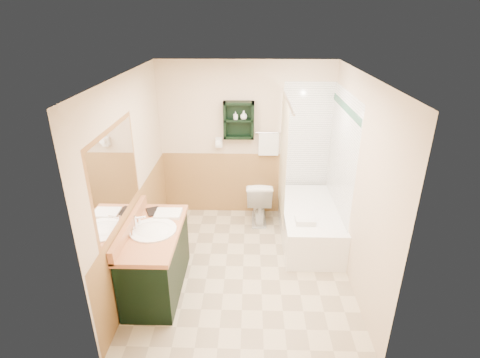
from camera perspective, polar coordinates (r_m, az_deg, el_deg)
The scene contains 25 objects.
floor at distance 4.95m, azimuth 0.50°, elevation -13.16°, with size 3.00×3.00×0.00m, color beige.
back_wall at distance 5.75m, azimuth 0.85°, elevation 5.86°, with size 2.60×0.04×2.40m, color #F5E6C0.
left_wall at distance 4.55m, azimuth -16.31°, elevation -0.20°, with size 0.04×3.00×2.40m, color #F5E6C0.
right_wall at distance 4.51m, azimuth 17.58°, elevation -0.58°, with size 0.04×3.00×2.40m, color #F5E6C0.
ceiling at distance 3.99m, azimuth 0.63°, elevation 15.77°, with size 2.60×3.00×0.04m, color white.
wainscot_left at distance 4.86m, azimuth -14.96°, elevation -7.76°, with size 2.98×2.98×1.00m, color #B58449, non-canonical shape.
wainscot_back at distance 5.97m, azimuth 0.80°, elevation -0.64°, with size 2.58×2.58×1.00m, color #B58449, non-canonical shape.
mirror_frame at distance 3.94m, azimuth -18.38°, elevation 0.49°, with size 1.30×1.30×1.00m, color #946030, non-canonical shape.
mirror_glass at distance 3.94m, azimuth -18.31°, elevation 0.49°, with size 1.20×1.20×0.90m, color white, non-canonical shape.
tile_right at distance 5.22m, azimuth 14.90°, elevation 1.35°, with size 1.50×1.50×2.10m, color white, non-canonical shape.
tile_back at distance 5.84m, azimuth 10.97°, elevation 4.13°, with size 0.95×0.95×2.10m, color white, non-canonical shape.
tile_accent at distance 4.97m, azimuth 15.83°, elevation 10.43°, with size 1.50×1.50×0.10m, color #164D33, non-canonical shape.
wall_shelf at distance 5.54m, azimuth -0.19°, elevation 8.94°, with size 0.45×0.15×0.55m, color black.
hair_dryer at distance 5.68m, azimuth -3.22°, elevation 5.61°, with size 0.10×0.24×0.18m, color white, non-canonical shape.
towel_bar at distance 5.65m, azimuth 4.43°, elevation 7.04°, with size 0.40×0.06×0.40m, color white, non-canonical shape.
curtain_rod at distance 4.82m, azimuth 7.22°, elevation 11.96°, with size 0.03×0.03×1.60m, color silver.
shower_curtain at distance 5.23m, azimuth 6.58°, elevation 3.22°, with size 1.05×1.05×1.70m, color beige, non-canonical shape.
vanity at distance 4.50m, azimuth -12.65°, elevation -11.92°, with size 0.59×1.23×0.78m, color black.
bathtub at distance 5.42m, azimuth 10.54°, elevation -6.72°, with size 0.77×1.50×0.51m, color white.
toilet at distance 5.79m, azimuth 2.89°, elevation -3.26°, with size 0.39×0.70×0.68m, color white.
counter_towel at distance 4.55m, azimuth -10.88°, elevation -5.21°, with size 0.30×0.24×0.04m, color white.
vanity_book at distance 4.60m, azimuth -14.11°, elevation -3.97°, with size 0.16×0.02×0.21m, color black.
tub_towel at distance 4.91m, azimuth 9.88°, elevation -6.23°, with size 0.25×0.20×0.07m, color white.
soap_bottle_a at distance 5.53m, azimuth -0.69°, elevation 9.34°, with size 0.05×0.11×0.05m, color white.
soap_bottle_b at distance 5.52m, azimuth 0.58°, elevation 9.58°, with size 0.10×0.13×0.10m, color white.
Camera 1 is at (0.07, -3.94, 2.99)m, focal length 28.00 mm.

